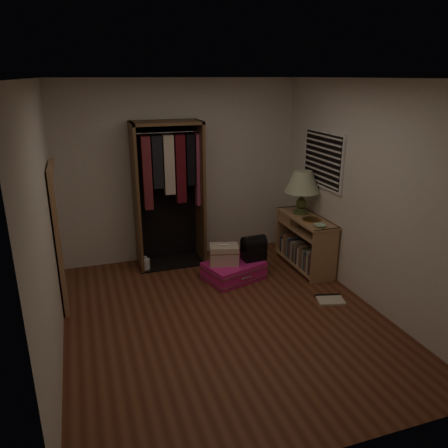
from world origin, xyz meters
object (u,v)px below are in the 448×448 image
Objects in this scene: floor_mirror at (60,236)px; white_jug at (146,264)px; train_case at (224,254)px; console_bookshelf at (304,240)px; pink_suitcase at (234,270)px; table_lamp at (302,183)px; open_wardrobe at (170,182)px; black_bag at (254,247)px.

floor_mirror reaches higher than white_jug.
floor_mirror reaches higher than train_case.
console_bookshelf is 1.23m from train_case.
floor_mirror is at bearing 161.66° from pink_suitcase.
floor_mirror is at bearing -176.76° from table_lamp.
floor_mirror is at bearing -166.23° from train_case.
open_wardrobe reaches higher than pink_suitcase.
white_jug is (-0.43, -0.17, -1.12)m from open_wardrobe.
train_case is 1.51m from table_lamp.
black_bag is at bearing -24.37° from white_jug.
open_wardrobe is at bearing 21.80° from white_jug.
floor_mirror is 8.16× the size of white_jug.
floor_mirror is 3.27m from table_lamp.
open_wardrobe reaches higher than console_bookshelf.
train_case is (2.01, -0.03, -0.48)m from floor_mirror.
open_wardrobe reaches higher than black_bag.
open_wardrobe is at bearing 157.36° from console_bookshelf.
train_case is 1.18m from white_jug.
table_lamp is (1.10, 0.23, 1.09)m from pink_suitcase.
console_bookshelf is at bearing 0.43° from black_bag.
table_lamp is at bearing 10.37° from black_bag.
table_lamp is (0.81, 0.21, 0.79)m from black_bag.
pink_suitcase is 1.41× the size of table_lamp.
black_bag reaches higher than pink_suitcase.
floor_mirror is 1.43m from white_jug.
train_case reaches higher than pink_suitcase.
console_bookshelf is 2.56× the size of train_case.
table_lamp reaches higher than pink_suitcase.
white_jug is at bearing 151.33° from black_bag.
table_lamp is (1.23, 0.22, 0.84)m from train_case.
console_bookshelf reaches higher than pink_suitcase.
black_bag is (0.30, 0.02, 0.29)m from pink_suitcase.
black_bag is at bearing -39.88° from open_wardrobe.
white_jug is at bearing 29.71° from floor_mirror.
console_bookshelf is at bearing -92.06° from table_lamp.
open_wardrobe is 5.99× the size of black_bag.
console_bookshelf reaches higher than train_case.
black_bag is (0.96, -0.80, -0.80)m from open_wardrobe.
pink_suitcase is 0.28m from train_case.
table_lamp is at bearing -10.76° from white_jug.
train_case is 2.10× the size of white_jug.
white_jug is at bearing 161.22° from train_case.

